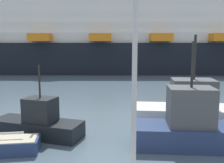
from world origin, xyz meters
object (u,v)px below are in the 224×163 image
fishing_boat_2 (193,127)px  cruise_ship (152,39)px  fishing_boat_0 (196,110)px  fishing_boat_1 (37,123)px

fishing_boat_2 → cruise_ship: bearing=-91.4°
fishing_boat_0 → cruise_ship: (2.75, 37.35, 5.71)m
fishing_boat_0 → fishing_boat_1: 10.88m
fishing_boat_1 → cruise_ship: (13.44, 39.33, 6.02)m
fishing_boat_1 → fishing_boat_2: size_ratio=0.83×
fishing_boat_1 → fishing_boat_2: bearing=7.4°
fishing_boat_0 → cruise_ship: 37.89m
fishing_boat_1 → cruise_ship: size_ratio=0.06×
fishing_boat_0 → cruise_ship: bearing=-89.0°
fishing_boat_0 → cruise_ship: size_ratio=0.08×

